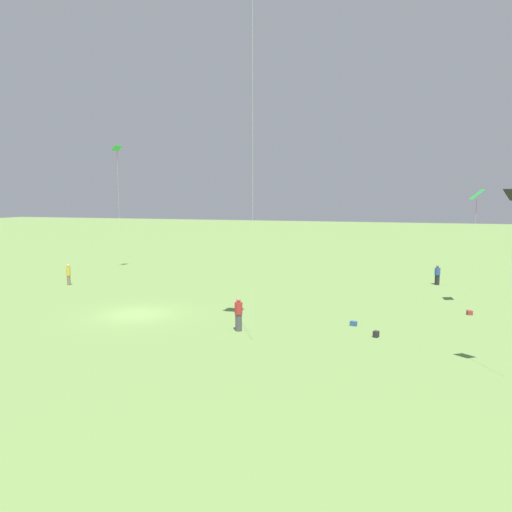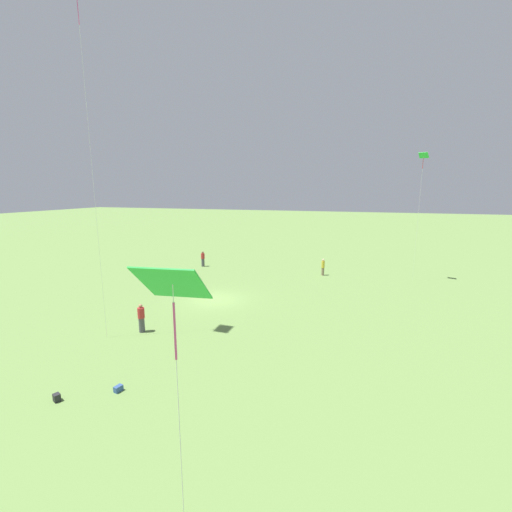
{
  "view_description": "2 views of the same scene",
  "coord_description": "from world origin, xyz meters",
  "px_view_note": "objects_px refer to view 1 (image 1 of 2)",
  "views": [
    {
      "loc": [
        26.77,
        16.3,
        7.29
      ],
      "look_at": [
        -0.62,
        7.58,
        3.86
      ],
      "focal_mm": 35.0,
      "sensor_mm": 36.0,
      "label": 1
    },
    {
      "loc": [
        -11.32,
        24.46,
        8.83
      ],
      "look_at": [
        -4.17,
        2.18,
        4.29
      ],
      "focal_mm": 24.0,
      "sensor_mm": 36.0,
      "label": 2
    }
  ],
  "objects_px": {
    "picnic_bag_0": "(470,313)",
    "picnic_bag_2": "(376,334)",
    "picnic_bag_1": "(353,323)",
    "kite_3": "(477,197)",
    "person_4": "(239,315)",
    "person_3": "(68,274)",
    "person_0": "(437,275)",
    "kite_1": "(117,154)"
  },
  "relations": [
    {
      "from": "picnic_bag_0",
      "to": "picnic_bag_2",
      "type": "height_order",
      "value": "picnic_bag_2"
    },
    {
      "from": "picnic_bag_1",
      "to": "picnic_bag_2",
      "type": "bearing_deg",
      "value": 34.94
    },
    {
      "from": "kite_3",
      "to": "picnic_bag_2",
      "type": "relative_size",
      "value": 21.63
    },
    {
      "from": "person_4",
      "to": "person_3",
      "type": "bearing_deg",
      "value": -147.51
    },
    {
      "from": "person_0",
      "to": "picnic_bag_1",
      "type": "bearing_deg",
      "value": 54.1
    },
    {
      "from": "person_3",
      "to": "picnic_bag_2",
      "type": "bearing_deg",
      "value": -138.57
    },
    {
      "from": "kite_1",
      "to": "picnic_bag_1",
      "type": "xyz_separation_m",
      "value": [
        14.82,
        24.72,
        -11.24
      ]
    },
    {
      "from": "kite_3",
      "to": "person_0",
      "type": "bearing_deg",
      "value": -129.62
    },
    {
      "from": "kite_1",
      "to": "kite_3",
      "type": "relative_size",
      "value": 1.57
    },
    {
      "from": "person_0",
      "to": "person_4",
      "type": "xyz_separation_m",
      "value": [
        18.51,
        -10.92,
        0.1
      ]
    },
    {
      "from": "picnic_bag_0",
      "to": "picnic_bag_2",
      "type": "distance_m",
      "value": 8.61
    },
    {
      "from": "kite_1",
      "to": "kite_3",
      "type": "distance_m",
      "value": 32.76
    },
    {
      "from": "picnic_bag_0",
      "to": "picnic_bag_2",
      "type": "relative_size",
      "value": 1.17
    },
    {
      "from": "kite_3",
      "to": "picnic_bag_1",
      "type": "xyz_separation_m",
      "value": [
        7.33,
        -6.9,
        -7.12
      ]
    },
    {
      "from": "person_4",
      "to": "picnic_bag_1",
      "type": "distance_m",
      "value": 6.63
    },
    {
      "from": "person_4",
      "to": "kite_3",
      "type": "distance_m",
      "value": 17.59
    },
    {
      "from": "picnic_bag_1",
      "to": "picnic_bag_2",
      "type": "xyz_separation_m",
      "value": [
        2.0,
        1.4,
        0.03
      ]
    },
    {
      "from": "picnic_bag_0",
      "to": "person_4",
      "type": "bearing_deg",
      "value": -57.59
    },
    {
      "from": "picnic_bag_2",
      "to": "kite_3",
      "type": "bearing_deg",
      "value": 149.46
    },
    {
      "from": "person_3",
      "to": "kite_1",
      "type": "distance_m",
      "value": 13.65
    },
    {
      "from": "person_3",
      "to": "kite_1",
      "type": "bearing_deg",
      "value": -26.5
    },
    {
      "from": "person_4",
      "to": "kite_1",
      "type": "xyz_separation_m",
      "value": [
        -17.82,
        -18.87,
        10.46
      ]
    },
    {
      "from": "picnic_bag_2",
      "to": "kite_1",
      "type": "bearing_deg",
      "value": -122.77
    },
    {
      "from": "kite_1",
      "to": "picnic_bag_0",
      "type": "bearing_deg",
      "value": 138.52
    },
    {
      "from": "person_4",
      "to": "picnic_bag_0",
      "type": "bearing_deg",
      "value": 91.44
    },
    {
      "from": "person_0",
      "to": "person_4",
      "type": "distance_m",
      "value": 21.49
    },
    {
      "from": "person_3",
      "to": "picnic_bag_0",
      "type": "height_order",
      "value": "person_3"
    },
    {
      "from": "person_3",
      "to": "kite_3",
      "type": "relative_size",
      "value": 0.23
    },
    {
      "from": "picnic_bag_0",
      "to": "person_3",
      "type": "bearing_deg",
      "value": -92.23
    },
    {
      "from": "person_0",
      "to": "picnic_bag_1",
      "type": "relative_size",
      "value": 4.03
    },
    {
      "from": "person_3",
      "to": "kite_3",
      "type": "distance_m",
      "value": 31.61
    },
    {
      "from": "person_3",
      "to": "kite_1",
      "type": "xyz_separation_m",
      "value": [
        -8.73,
        -0.68,
        10.47
      ]
    },
    {
      "from": "kite_3",
      "to": "picnic_bag_0",
      "type": "distance_m",
      "value": 7.53
    },
    {
      "from": "picnic_bag_1",
      "to": "picnic_bag_2",
      "type": "height_order",
      "value": "picnic_bag_2"
    },
    {
      "from": "person_4",
      "to": "kite_1",
      "type": "bearing_deg",
      "value": -164.33
    },
    {
      "from": "kite_3",
      "to": "picnic_bag_1",
      "type": "distance_m",
      "value": 12.33
    },
    {
      "from": "person_4",
      "to": "kite_3",
      "type": "xyz_separation_m",
      "value": [
        -10.33,
        12.75,
        6.34
      ]
    },
    {
      "from": "kite_3",
      "to": "picnic_bag_0",
      "type": "bearing_deg",
      "value": 29.97
    },
    {
      "from": "person_0",
      "to": "picnic_bag_0",
      "type": "relative_size",
      "value": 3.95
    },
    {
      "from": "picnic_bag_0",
      "to": "picnic_bag_1",
      "type": "height_order",
      "value": "picnic_bag_0"
    },
    {
      "from": "person_0",
      "to": "kite_3",
      "type": "bearing_deg",
      "value": 84.82
    },
    {
      "from": "person_4",
      "to": "picnic_bag_1",
      "type": "xyz_separation_m",
      "value": [
        -3.0,
        5.86,
        -0.78
      ]
    }
  ]
}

